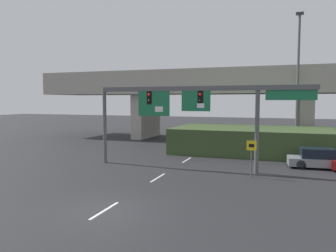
# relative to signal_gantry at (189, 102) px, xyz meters

# --- Properties ---
(ground_plane) EXTENTS (160.00, 160.00, 0.00)m
(ground_plane) POSITION_rel_signal_gantry_xyz_m (-1.08, -9.53, -4.66)
(ground_plane) COLOR #262628
(lane_markings) EXTENTS (0.14, 28.12, 0.01)m
(lane_markings) POSITION_rel_signal_gantry_xyz_m (-1.08, 3.13, -4.66)
(lane_markings) COLOR silver
(lane_markings) RESTS_ON ground
(signal_gantry) EXTENTS (15.13, 0.44, 5.78)m
(signal_gantry) POSITION_rel_signal_gantry_xyz_m (0.00, 0.00, 0.00)
(signal_gantry) COLOR #515456
(signal_gantry) RESTS_ON ground
(speed_limit_sign) EXTENTS (0.60, 0.11, 2.35)m
(speed_limit_sign) POSITION_rel_signal_gantry_xyz_m (4.37, -1.21, -3.13)
(speed_limit_sign) COLOR #4C4C4C
(speed_limit_sign) RESTS_ON ground
(highway_light_pole_near) EXTENTS (0.70, 0.36, 13.16)m
(highway_light_pole_near) POSITION_rel_signal_gantry_xyz_m (7.40, 12.22, 2.29)
(highway_light_pole_near) COLOR #515456
(highway_light_pole_near) RESTS_ON ground
(overpass_bridge) EXTENTS (44.87, 8.03, 8.32)m
(overpass_bridge) POSITION_rel_signal_gantry_xyz_m (-1.08, 17.00, 1.39)
(overpass_bridge) COLOR #A39E93
(overpass_bridge) RESTS_ON ground
(grass_embankment) EXTENTS (14.07, 7.64, 2.28)m
(grass_embankment) POSITION_rel_signal_gantry_xyz_m (3.53, 8.79, -3.52)
(grass_embankment) COLOR #384C28
(grass_embankment) RESTS_ON ground
(parked_sedan_near_right) EXTENTS (4.36, 2.07, 1.41)m
(parked_sedan_near_right) POSITION_rel_signal_gantry_xyz_m (8.63, 3.26, -4.01)
(parked_sedan_near_right) COLOR gray
(parked_sedan_near_right) RESTS_ON ground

